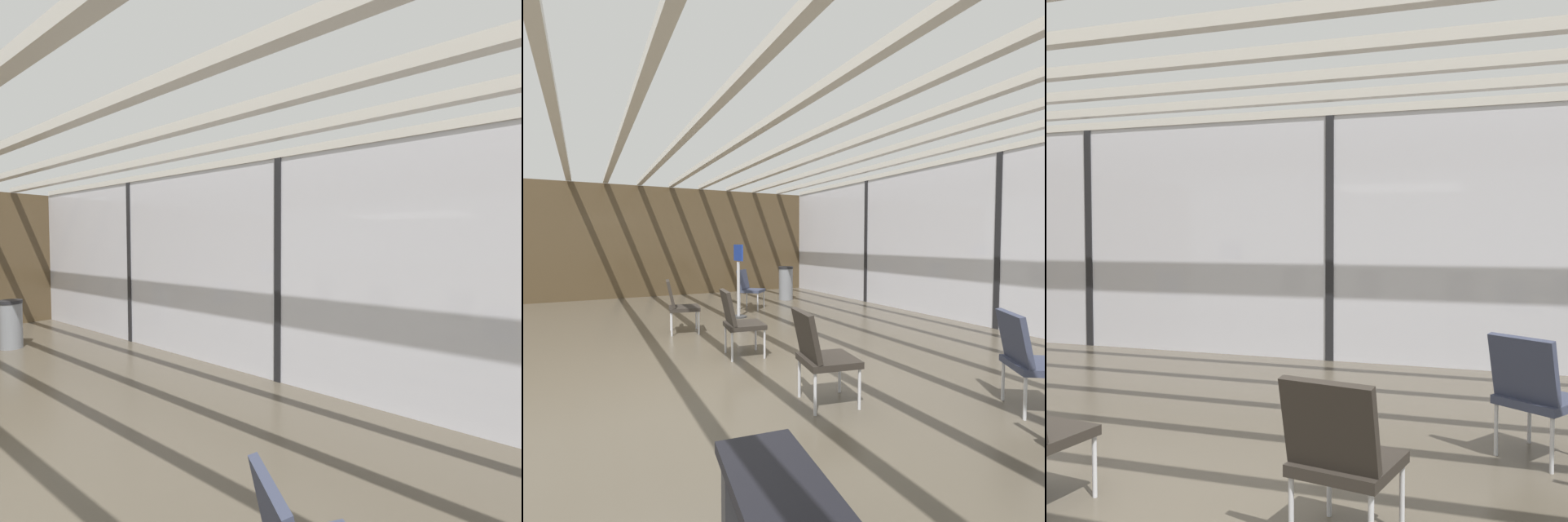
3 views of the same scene
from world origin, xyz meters
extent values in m
cube|color=silver|center=(0.00, 5.20, 1.50)|extent=(14.00, 0.08, 3.00)
cube|color=black|center=(-3.50, 5.20, 1.50)|extent=(0.10, 0.12, 3.00)
cube|color=black|center=(0.00, 5.20, 1.50)|extent=(0.10, 0.12, 3.00)
cube|color=beige|center=(0.00, 1.90, 3.05)|extent=(13.72, 0.12, 0.10)
cube|color=beige|center=(0.00, 2.73, 3.05)|extent=(13.72, 0.12, 0.10)
cube|color=beige|center=(0.00, 3.55, 3.05)|extent=(13.72, 0.12, 0.10)
cube|color=beige|center=(0.00, 4.38, 3.05)|extent=(13.72, 0.12, 0.10)
cube|color=beige|center=(0.00, 5.20, 3.05)|extent=(13.72, 0.12, 0.10)
ellipsoid|color=#B2BCD6|center=(2.00, 10.06, 2.02)|extent=(11.70, 4.04, 4.04)
sphere|color=gray|center=(-3.38, 10.06, 2.02)|extent=(2.22, 2.22, 2.22)
sphere|color=black|center=(-1.22, 8.20, 2.32)|extent=(0.28, 0.28, 0.28)
sphere|color=black|center=(-0.32, 8.20, 2.32)|extent=(0.28, 0.28, 0.28)
sphere|color=black|center=(0.58, 8.20, 2.32)|extent=(0.28, 0.28, 0.28)
sphere|color=black|center=(1.48, 8.20, 2.32)|extent=(0.28, 0.28, 0.28)
sphere|color=black|center=(2.38, 8.20, 2.32)|extent=(0.28, 0.28, 0.28)
cylinder|color=#BCBCC1|center=(-0.24, 0.91, 0.18)|extent=(0.03, 0.03, 0.37)
cube|color=#28231E|center=(1.31, 0.86, 0.40)|extent=(0.56, 0.56, 0.06)
cube|color=#28231E|center=(1.27, 0.65, 0.65)|extent=(0.50, 0.23, 0.44)
cylinder|color=#BCBCC1|center=(1.55, 1.03, 0.18)|extent=(0.03, 0.03, 0.37)
cylinder|color=#BCBCC1|center=(1.14, 1.10, 0.18)|extent=(0.03, 0.03, 0.37)
cylinder|color=#BCBCC1|center=(1.06, 0.69, 0.18)|extent=(0.03, 0.03, 0.37)
cube|color=#33384C|center=(2.29, 2.42, 0.40)|extent=(0.67, 0.67, 0.06)
cube|color=#33384C|center=(2.17, 2.24, 0.65)|extent=(0.48, 0.38, 0.44)
cylinder|color=#BCBCC1|center=(2.23, 2.71, 0.18)|extent=(0.03, 0.03, 0.37)
cylinder|color=#BCBCC1|center=(2.35, 2.13, 0.18)|extent=(0.03, 0.03, 0.37)
cylinder|color=#BCBCC1|center=(2.00, 2.36, 0.18)|extent=(0.03, 0.03, 0.37)
camera|label=1|loc=(3.18, 0.88, 1.90)|focal=27.49mm
camera|label=2|loc=(4.30, -1.13, 1.48)|focal=27.13mm
camera|label=3|loc=(2.04, -2.09, 1.54)|focal=42.33mm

